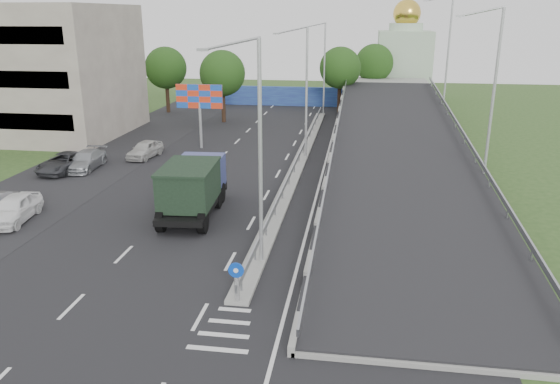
% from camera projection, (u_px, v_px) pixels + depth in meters
% --- Properties ---
extents(ground, '(160.00, 160.00, 0.00)m').
position_uv_depth(ground, '(224.00, 334.00, 19.89)').
color(ground, '#2D4C1E').
rests_on(ground, ground).
extents(road_surface, '(26.00, 90.00, 0.04)m').
position_uv_depth(road_surface, '(251.00, 177.00, 39.11)').
color(road_surface, black).
rests_on(road_surface, ground).
extents(parking_strip, '(8.00, 90.00, 0.05)m').
position_uv_depth(parking_strip, '(81.00, 170.00, 40.93)').
color(parking_strip, black).
rests_on(parking_strip, ground).
extents(median, '(1.00, 44.00, 0.20)m').
position_uv_depth(median, '(299.00, 163.00, 42.43)').
color(median, gray).
rests_on(median, ground).
extents(overpass_ramp, '(10.00, 50.00, 3.50)m').
position_uv_depth(overpass_ramp, '(399.00, 145.00, 40.87)').
color(overpass_ramp, gray).
rests_on(overpass_ramp, ground).
extents(median_guardrail, '(0.09, 44.00, 0.71)m').
position_uv_depth(median_guardrail, '(299.00, 155.00, 42.22)').
color(median_guardrail, gray).
rests_on(median_guardrail, median).
extents(sign_bollard, '(0.64, 0.23, 1.67)m').
position_uv_depth(sign_bollard, '(237.00, 281.00, 21.62)').
color(sign_bollard, black).
rests_on(sign_bollard, median).
extents(lamp_post_near, '(2.74, 0.18, 10.08)m').
position_uv_depth(lamp_post_near, '(256.00, 142.00, 23.71)').
color(lamp_post_near, '#B2B5B7').
rests_on(lamp_post_near, median).
extents(lamp_post_mid, '(2.74, 0.18, 10.08)m').
position_uv_depth(lamp_post_mid, '(304.00, 86.00, 42.52)').
color(lamp_post_mid, '#B2B5B7').
rests_on(lamp_post_mid, median).
extents(lamp_post_far, '(2.74, 0.18, 10.08)m').
position_uv_depth(lamp_post_far, '(323.00, 64.00, 61.32)').
color(lamp_post_far, '#B2B5B7').
rests_on(lamp_post_far, median).
extents(blue_wall, '(30.00, 0.50, 2.40)m').
position_uv_depth(blue_wall, '(293.00, 96.00, 68.97)').
color(blue_wall, navy).
rests_on(blue_wall, ground).
extents(church, '(7.00, 7.00, 13.80)m').
position_uv_depth(church, '(404.00, 59.00, 73.26)').
color(church, '#B2CCAD').
rests_on(church, ground).
extents(billboard, '(4.00, 0.24, 5.50)m').
position_uv_depth(billboard, '(199.00, 100.00, 46.17)').
color(billboard, '#B2B5B7').
rests_on(billboard, ground).
extents(tree_left_mid, '(4.80, 4.80, 7.60)m').
position_uv_depth(tree_left_mid, '(222.00, 73.00, 57.29)').
color(tree_left_mid, black).
rests_on(tree_left_mid, ground).
extents(tree_median_far, '(4.80, 4.80, 7.60)m').
position_uv_depth(tree_median_far, '(340.00, 68.00, 63.13)').
color(tree_median_far, black).
rests_on(tree_median_far, ground).
extents(tree_left_far, '(4.80, 4.80, 7.60)m').
position_uv_depth(tree_left_far, '(166.00, 68.00, 63.10)').
color(tree_left_far, black).
rests_on(tree_left_far, ground).
extents(tree_ramp_far, '(4.80, 4.80, 7.60)m').
position_uv_depth(tree_ramp_far, '(374.00, 63.00, 69.16)').
color(tree_ramp_far, black).
rests_on(tree_ramp_far, ground).
extents(dump_truck, '(3.13, 7.38, 3.19)m').
position_uv_depth(dump_truck, '(193.00, 185.00, 31.33)').
color(dump_truck, black).
rests_on(dump_truck, ground).
extents(parked_car_a, '(2.35, 4.61, 1.50)m').
position_uv_depth(parked_car_a, '(14.00, 209.00, 30.52)').
color(parked_car_a, white).
rests_on(parked_car_a, ground).
extents(parked_car_c, '(2.63, 5.06, 1.36)m').
position_uv_depth(parked_car_c, '(64.00, 162.00, 40.30)').
color(parked_car_c, '#313236').
rests_on(parked_car_c, ground).
extents(parked_car_d, '(2.13, 4.75, 1.35)m').
position_uv_depth(parked_car_d, '(86.00, 160.00, 40.90)').
color(parked_car_d, '#92959A').
rests_on(parked_car_d, ground).
extents(parked_car_e, '(2.11, 4.21, 1.38)m').
position_uv_depth(parked_car_e, '(145.00, 149.00, 44.15)').
color(parked_car_e, '#B5B4B0').
rests_on(parked_car_e, ground).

